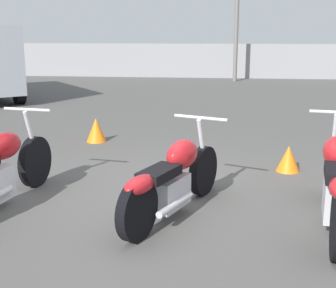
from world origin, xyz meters
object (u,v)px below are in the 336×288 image
(motorcycle_slot_1, at_px, (173,179))
(traffic_cone_near, at_px, (96,130))
(motorcycle_slot_2, at_px, (336,184))
(traffic_cone_far, at_px, (288,159))

(motorcycle_slot_1, relative_size, traffic_cone_near, 4.58)
(motorcycle_slot_1, xyz_separation_m, motorcycle_slot_2, (1.58, -0.09, 0.04))
(traffic_cone_far, bearing_deg, traffic_cone_near, 155.23)
(motorcycle_slot_1, distance_m, motorcycle_slot_2, 1.58)
(traffic_cone_near, bearing_deg, traffic_cone_far, -24.77)
(traffic_cone_far, bearing_deg, motorcycle_slot_1, -128.00)
(motorcycle_slot_2, height_order, traffic_cone_far, motorcycle_slot_2)
(motorcycle_slot_1, distance_m, traffic_cone_near, 3.62)
(motorcycle_slot_2, distance_m, traffic_cone_near, 4.63)
(motorcycle_slot_2, bearing_deg, traffic_cone_far, 105.27)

